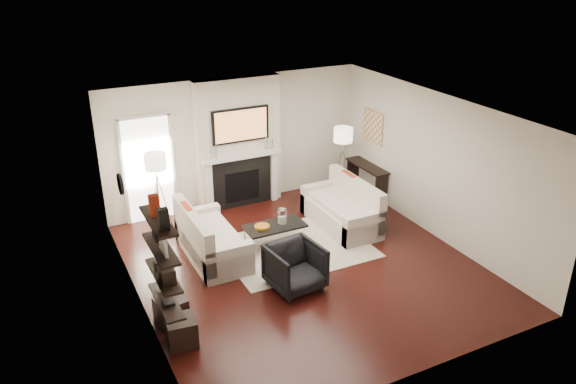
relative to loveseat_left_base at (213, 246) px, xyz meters
name	(u,v)px	position (x,y,z in m)	size (l,w,h in m)	color
room_envelope	(304,194)	(1.28, -1.00, 1.14)	(6.00, 6.00, 6.00)	black
chimney_breast	(238,143)	(1.28, 1.88, 1.14)	(1.80, 0.25, 2.70)	silver
fireplace_surround	(242,183)	(1.28, 1.74, 0.31)	(1.30, 0.02, 1.04)	black
firebox	(242,186)	(1.28, 1.74, 0.24)	(0.75, 0.02, 0.65)	black
mantel_pilaster_l	(210,188)	(0.56, 1.71, 0.34)	(0.12, 0.08, 1.10)	white
mantel_pilaster_r	(274,176)	(2.00, 1.71, 0.34)	(0.12, 0.08, 1.10)	white
mantel_shelf	(242,157)	(1.28, 1.69, 0.91)	(1.70, 0.18, 0.07)	white
tv_body	(241,125)	(1.28, 1.72, 1.57)	(1.20, 0.06, 0.70)	black
tv_screen	(241,125)	(1.28, 1.69, 1.57)	(1.10, 0.01, 0.62)	#BF723F
candlestick_l_tall	(216,152)	(0.73, 1.70, 1.09)	(0.04, 0.04, 0.30)	silver
candlestick_l_short	(210,154)	(0.60, 1.70, 1.06)	(0.04, 0.04, 0.24)	silver
candlestick_r_tall	(266,144)	(1.83, 1.70, 1.09)	(0.04, 0.04, 0.30)	silver
candlestick_r_short	(272,144)	(1.96, 1.70, 1.06)	(0.04, 0.04, 0.24)	silver
hallway_panel	(149,170)	(-0.57, 1.98, 0.84)	(0.90, 0.02, 2.10)	white
door_trim_l	(124,174)	(-1.05, 1.96, 0.84)	(0.06, 0.06, 2.16)	white
door_trim_r	(173,166)	(-0.09, 1.96, 0.84)	(0.06, 0.06, 2.16)	white
door_trim_top	(143,116)	(-0.57, 1.96, 1.92)	(1.02, 0.06, 0.06)	white
rug	(295,248)	(1.43, -0.39, -0.20)	(2.60, 2.00, 0.01)	#C0AE9D
loveseat_left_base	(213,246)	(0.00, 0.00, 0.00)	(0.85, 1.80, 0.42)	beige
loveseat_left_back	(193,234)	(-0.33, 0.00, 0.32)	(0.18, 1.80, 0.80)	beige
loveseat_left_arm_n	(229,263)	(0.00, -0.81, 0.09)	(0.85, 0.18, 0.60)	beige
loveseat_left_arm_s	(198,223)	(0.00, 0.81, 0.09)	(0.85, 0.18, 0.60)	beige
loveseat_left_cushion	(215,232)	(0.05, 0.00, 0.26)	(0.63, 1.44, 0.10)	beige
pillow_left_orange	(187,216)	(-0.33, 0.30, 0.52)	(0.10, 0.42, 0.42)	#A12A13
pillow_left_charcoal	(198,231)	(-0.33, -0.30, 0.51)	(0.10, 0.40, 0.40)	black
loveseat_right_base	(341,216)	(2.65, 0.02, 0.00)	(0.85, 1.80, 0.42)	beige
loveseat_right_back	(356,198)	(2.98, 0.02, 0.32)	(0.18, 1.80, 0.80)	beige
loveseat_right_arm_n	(364,229)	(2.65, -0.79, 0.09)	(0.85, 0.18, 0.60)	beige
loveseat_right_arm_s	(320,197)	(2.65, 0.83, 0.09)	(0.85, 0.18, 0.60)	beige
loveseat_right_cushion	(339,204)	(2.60, 0.02, 0.26)	(0.63, 1.44, 0.10)	beige
pillow_right_orange	(348,183)	(2.98, 0.32, 0.52)	(0.10, 0.42, 0.42)	#A12A13
pillow_right_charcoal	(365,195)	(2.98, -0.28, 0.51)	(0.10, 0.40, 0.40)	black
coffee_table	(275,226)	(1.14, -0.13, 0.19)	(1.10, 0.55, 0.04)	black
coffee_leg_nw	(254,248)	(0.64, -0.35, -0.02)	(0.02, 0.02, 0.38)	silver
coffee_leg_ne	(305,236)	(1.64, -0.35, -0.02)	(0.02, 0.02, 0.38)	silver
coffee_leg_sw	(245,237)	(0.64, 0.09, -0.02)	(0.02, 0.02, 0.38)	silver
coffee_leg_se	(294,226)	(1.64, 0.09, -0.02)	(0.02, 0.02, 0.38)	silver
hurricane_glass	(282,217)	(1.29, -0.13, 0.35)	(0.17, 0.17, 0.29)	white
hurricane_candle	(282,220)	(1.29, -0.13, 0.29)	(0.10, 0.10, 0.15)	white
copper_bowl	(262,227)	(0.89, -0.13, 0.24)	(0.28, 0.28, 0.05)	#C48220
armchair	(295,265)	(0.85, -1.52, 0.20)	(0.79, 0.74, 0.81)	black
lamp_left_post	(159,204)	(-0.57, 1.33, 0.39)	(0.02, 0.02, 1.20)	silver
lamp_left_shade	(155,161)	(-0.57, 1.33, 1.24)	(0.40, 0.40, 0.30)	white
lamp_left_leg_a	(165,202)	(-0.46, 1.33, 0.39)	(0.02, 0.02, 1.25)	silver
lamp_left_leg_b	(155,202)	(-0.62, 1.42, 0.39)	(0.02, 0.02, 1.25)	silver
lamp_left_leg_c	(158,206)	(-0.62, 1.23, 0.39)	(0.02, 0.02, 1.25)	silver
lamp_right_post	(342,173)	(3.33, 1.13, 0.39)	(0.02, 0.02, 1.20)	silver
lamp_right_shade	(343,135)	(3.33, 1.13, 1.24)	(0.40, 0.40, 0.30)	white
lamp_right_leg_a	(346,172)	(3.44, 1.13, 0.39)	(0.02, 0.02, 1.25)	silver
lamp_right_leg_b	(337,172)	(3.28, 1.23, 0.39)	(0.02, 0.02, 1.25)	silver
lamp_right_leg_c	(342,175)	(3.28, 1.04, 0.39)	(0.02, 0.02, 1.25)	silver
console_top	(367,166)	(3.85, 0.94, 0.52)	(0.35, 1.20, 0.04)	black
console_leg_n	(381,191)	(3.85, 0.39, 0.14)	(0.30, 0.04, 0.71)	black
console_leg_s	(353,174)	(3.85, 1.49, 0.14)	(0.30, 0.04, 0.71)	black
wall_art	(373,127)	(4.01, 1.05, 1.34)	(0.03, 0.70, 0.70)	tan
shelf_bottom	(166,301)	(-1.34, -2.00, 0.49)	(0.25, 1.00, 0.04)	black
shelf_lower	(164,275)	(-1.34, -2.00, 0.89)	(0.25, 1.00, 0.04)	black
shelf_upper	(161,249)	(-1.34, -2.00, 1.29)	(0.25, 1.00, 0.04)	black
shelf_top	(158,221)	(-1.34, -2.00, 1.69)	(0.25, 1.00, 0.04)	black
decor_magfile_a	(164,219)	(-1.34, -2.31, 1.85)	(0.12, 0.10, 0.28)	black
decor_magfile_b	(154,205)	(-1.34, -1.86, 1.85)	(0.12, 0.10, 0.28)	#A12A13
decor_frame_a	(163,245)	(-1.34, -2.15, 1.42)	(0.04, 0.30, 0.22)	white
decor_frame_b	(155,233)	(-1.34, -1.75, 1.40)	(0.04, 0.22, 0.18)	black
decor_wine_rack	(167,275)	(-1.34, -2.19, 1.01)	(0.18, 0.25, 0.20)	black
decor_box_small	(160,265)	(-1.34, -1.84, 0.97)	(0.15, 0.12, 0.12)	black
decor_books	(168,302)	(-1.34, -2.09, 0.53)	(0.14, 0.20, 0.05)	black
decor_box_tall	(160,284)	(-1.34, -1.73, 0.60)	(0.10, 0.10, 0.18)	white
clock_rim	(120,184)	(-1.45, -0.10, 1.49)	(0.34, 0.34, 0.04)	black
clock_face	(122,184)	(-1.42, -0.10, 1.49)	(0.29, 0.29, 0.01)	white
ottoman_near	(171,311)	(-1.19, -1.54, -0.01)	(0.40, 0.40, 0.40)	black
ottoman_far	(182,331)	(-1.19, -2.07, -0.01)	(0.40, 0.40, 0.40)	black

